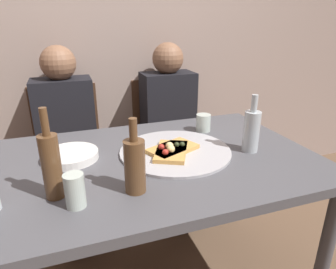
{
  "coord_description": "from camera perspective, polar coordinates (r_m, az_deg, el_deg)",
  "views": [
    {
      "loc": [
        -0.3,
        -1.12,
        1.3
      ],
      "look_at": [
        0.14,
        0.12,
        0.79
      ],
      "focal_mm": 31.6,
      "sensor_mm": 36.0,
      "label": 1
    }
  ],
  "objects": [
    {
      "name": "guest_in_sweater",
      "position": [
        1.94,
        -18.85,
        0.03
      ],
      "size": [
        0.36,
        0.56,
        1.17
      ],
      "rotation": [
        0.0,
        0.0,
        3.14
      ],
      "color": "black",
      "rests_on": "ground_plane"
    },
    {
      "name": "chair_left",
      "position": [
        2.12,
        -18.58,
        -1.81
      ],
      "size": [
        0.44,
        0.44,
        0.9
      ],
      "rotation": [
        0.0,
        0.0,
        3.14
      ],
      "color": "#472D1E",
      "rests_on": "ground_plane"
    },
    {
      "name": "dining_table",
      "position": [
        1.32,
        -3.83,
        -7.77
      ],
      "size": [
        1.47,
        0.91,
        0.74
      ],
      "color": "#4C4C51",
      "rests_on": "ground_plane"
    },
    {
      "name": "pizza_tray",
      "position": [
        1.34,
        1.43,
        -3.21
      ],
      "size": [
        0.5,
        0.5,
        0.01
      ],
      "primitive_type": "cylinder",
      "color": "#ADADB2",
      "rests_on": "dining_table"
    },
    {
      "name": "pizza_slice_extra",
      "position": [
        1.3,
        0.62,
        -3.22
      ],
      "size": [
        0.21,
        0.25,
        0.05
      ],
      "color": "tan",
      "rests_on": "pizza_tray"
    },
    {
      "name": "chair_right",
      "position": [
        2.23,
        -0.53,
        0.42
      ],
      "size": [
        0.44,
        0.44,
        0.9
      ],
      "rotation": [
        0.0,
        0.0,
        3.14
      ],
      "color": "#472D1E",
      "rests_on": "ground_plane"
    },
    {
      "name": "water_bottle",
      "position": [
        1.37,
        15.81,
        0.82
      ],
      "size": [
        0.07,
        0.07,
        0.26
      ],
      "color": "#B2BCC1",
      "rests_on": "dining_table"
    },
    {
      "name": "guest_in_beanie",
      "position": [
        2.05,
        0.83,
        2.36
      ],
      "size": [
        0.36,
        0.56,
        1.17
      ],
      "rotation": [
        0.0,
        0.0,
        3.14
      ],
      "color": "black",
      "rests_on": "ground_plane"
    },
    {
      "name": "back_wall",
      "position": [
        2.16,
        -12.19,
        20.66
      ],
      "size": [
        6.0,
        0.1,
        2.6
      ],
      "primitive_type": "cube",
      "color": "gray",
      "rests_on": "ground_plane"
    },
    {
      "name": "wine_bottle",
      "position": [
        1.04,
        -21.59,
        -5.44
      ],
      "size": [
        0.06,
        0.06,
        0.31
      ],
      "color": "brown",
      "rests_on": "dining_table"
    },
    {
      "name": "pizza_slice_last",
      "position": [
        1.32,
        0.83,
        -2.7
      ],
      "size": [
        0.25,
        0.21,
        0.05
      ],
      "color": "tan",
      "rests_on": "pizza_tray"
    },
    {
      "name": "tumbler_far",
      "position": [
        0.99,
        -17.52,
        -10.29
      ],
      "size": [
        0.06,
        0.06,
        0.11
      ],
      "primitive_type": "cylinder",
      "color": "#B7C6BC",
      "rests_on": "dining_table"
    },
    {
      "name": "wine_glass",
      "position": [
        1.6,
        6.83,
        2.26
      ],
      "size": [
        0.08,
        0.08,
        0.09
      ],
      "primitive_type": "cylinder",
      "color": "#B7C6BC",
      "rests_on": "dining_table"
    },
    {
      "name": "plate_stack",
      "position": [
        1.34,
        -18.23,
        -3.88
      ],
      "size": [
        0.23,
        0.23,
        0.03
      ],
      "primitive_type": "cylinder",
      "color": "white",
      "rests_on": "dining_table"
    },
    {
      "name": "beer_bottle",
      "position": [
        1.01,
        -6.44,
        -5.8
      ],
      "size": [
        0.07,
        0.07,
        0.27
      ],
      "color": "brown",
      "rests_on": "dining_table"
    }
  ]
}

